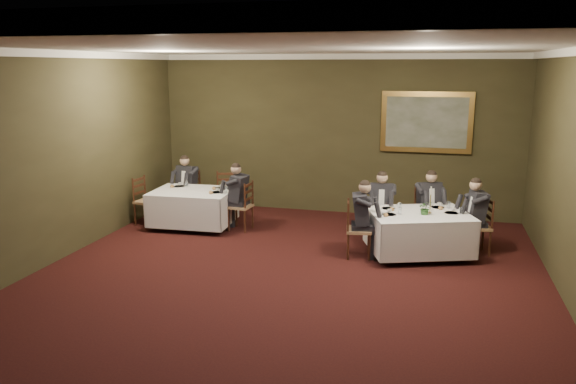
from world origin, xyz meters
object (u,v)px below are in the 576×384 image
at_px(diner_sec_endright, 240,205).
at_px(diner_main_endright, 477,225).
at_px(chair_sec_backright, 226,205).
at_px(painting, 426,122).
at_px(candlestick, 430,203).
at_px(table_main, 418,230).
at_px(diner_main_endleft, 359,228).
at_px(chair_main_endleft, 358,241).
at_px(diner_sec_backleft, 188,193).
at_px(diner_main_backleft, 381,215).
at_px(chair_sec_backleft, 189,203).
at_px(diner_main_backright, 428,214).
at_px(chair_main_endright, 477,238).
at_px(table_second, 193,206).
at_px(chair_sec_endright, 241,216).
at_px(chair_main_backleft, 380,226).
at_px(centerpiece, 425,207).
at_px(chair_main_backright, 427,225).
at_px(chair_sec_endleft, 147,211).

bearing_deg(diner_sec_endright, diner_main_endright, -88.87).
bearing_deg(chair_sec_backright, painting, 178.89).
xyz_separation_m(candlestick, painting, (-0.17, 2.49, 1.15)).
relative_size(table_main, diner_main_endright, 1.51).
height_order(diner_main_endleft, diner_sec_endright, same).
bearing_deg(painting, table_main, -90.00).
relative_size(chair_main_endleft, diner_sec_backleft, 0.74).
xyz_separation_m(diner_main_endright, painting, (-0.99, 2.18, 1.57)).
bearing_deg(diner_main_backleft, diner_sec_backleft, -15.65).
height_order(chair_sec_backleft, diner_sec_backleft, diner_sec_backleft).
xyz_separation_m(diner_main_backright, diner_main_endleft, (-1.13, -1.31, 0.00)).
relative_size(chair_main_endright, chair_sec_backleft, 1.00).
bearing_deg(table_second, chair_sec_endright, 2.70).
distance_m(chair_main_endleft, chair_sec_backright, 3.64).
distance_m(chair_main_backleft, diner_main_backleft, 0.23).
bearing_deg(table_second, chair_main_backleft, 0.29).
relative_size(diner_main_endleft, diner_sec_endright, 1.00).
bearing_deg(diner_sec_endright, diner_main_backleft, -85.48).
height_order(table_second, chair_sec_endright, chair_sec_endright).
bearing_deg(diner_main_endright, table_second, 73.61).
bearing_deg(diner_main_endleft, chair_main_endleft, -90.00).
xyz_separation_m(diner_main_backright, chair_sec_endright, (-3.65, -0.27, -0.23)).
distance_m(diner_sec_backleft, chair_sec_backright, 0.89).
bearing_deg(centerpiece, diner_main_backright, 87.75).
relative_size(table_second, diner_sec_backleft, 1.25).
height_order(chair_main_backright, chair_main_endright, same).
bearing_deg(diner_sec_backleft, diner_main_endleft, 166.30).
bearing_deg(chair_sec_backleft, diner_main_backleft, 179.86).
distance_m(diner_main_backright, chair_main_endleft, 1.76).
xyz_separation_m(diner_main_endleft, chair_sec_endleft, (-4.56, 0.95, -0.23)).
relative_size(diner_sec_endright, chair_sec_endleft, 1.35).
xyz_separation_m(chair_main_endright, chair_sec_endright, (-4.52, 0.33, 0.00)).
height_order(chair_main_endright, diner_sec_endright, diner_sec_endright).
height_order(chair_sec_backright, diner_sec_endright, diner_sec_endright).
bearing_deg(chair_sec_backright, diner_sec_endright, 112.52).
xyz_separation_m(diner_main_backleft, chair_sec_endleft, (-4.84, -0.06, -0.23)).
distance_m(table_second, chair_sec_endright, 1.03).
distance_m(table_main, chair_main_endleft, 1.08).
xyz_separation_m(table_second, chair_main_backright, (4.66, 0.32, -0.17)).
bearing_deg(chair_main_backright, table_main, 58.36).
distance_m(diner_main_backleft, chair_sec_endleft, 4.84).
height_order(chair_main_backleft, diner_main_backleft, diner_main_backleft).
bearing_deg(diner_main_backleft, diner_main_endright, 165.01).
height_order(chair_sec_endright, centerpiece, centerpiece).
distance_m(diner_main_backright, chair_sec_endright, 3.66).
distance_m(table_main, diner_main_backleft, 0.97).
relative_size(chair_main_backleft, chair_sec_backleft, 1.00).
height_order(diner_main_backleft, chair_main_backright, diner_main_backleft).
bearing_deg(chair_sec_backleft, candlestick, 175.19).
distance_m(diner_sec_backleft, chair_sec_endright, 1.68).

